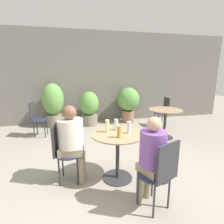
{
  "coord_description": "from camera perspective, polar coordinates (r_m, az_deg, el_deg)",
  "views": [
    {
      "loc": [
        -0.58,
        -2.31,
        1.66
      ],
      "look_at": [
        0.06,
        0.54,
        1.01
      ],
      "focal_mm": 28.0,
      "sensor_mm": 36.0,
      "label": 1
    }
  ],
  "objects": [
    {
      "name": "bistro_chair_0",
      "position": [
        2.8,
        -15.96,
        -11.23
      ],
      "size": [
        0.43,
        0.41,
        0.92
      ],
      "rotation": [
        0.0,
        0.0,
        1.44
      ],
      "color": "#232847",
      "rests_on": "ground_plane"
    },
    {
      "name": "cafe_table_near",
      "position": [
        2.76,
        1.84,
        -10.83
      ],
      "size": [
        0.8,
        0.8,
        0.76
      ],
      "color": "#2D2D33",
      "rests_on": "ground_plane"
    },
    {
      "name": "potted_plant_1",
      "position": [
        5.64,
        -7.4,
        1.5
      ],
      "size": [
        0.6,
        0.6,
        1.09
      ],
      "color": "slate",
      "rests_on": "ground_plane"
    },
    {
      "name": "potted_plant_0",
      "position": [
        5.72,
        -18.66,
        2.84
      ],
      "size": [
        0.66,
        0.66,
        1.36
      ],
      "color": "slate",
      "rests_on": "ground_plane"
    },
    {
      "name": "seated_person_0",
      "position": [
        2.71,
        -12.94,
        -8.21
      ],
      "size": [
        0.41,
        0.38,
        1.2
      ],
      "rotation": [
        0.0,
        0.0,
        1.44
      ],
      "color": "gray",
      "rests_on": "ground_plane"
    },
    {
      "name": "cafe_table_far",
      "position": [
        4.67,
        16.93,
        -1.37
      ],
      "size": [
        0.84,
        0.84,
        0.76
      ],
      "color": "#2D2D33",
      "rests_on": "ground_plane"
    },
    {
      "name": "beer_glass_1",
      "position": [
        2.68,
        5.53,
        -5.01
      ],
      "size": [
        0.06,
        0.06,
        0.19
      ],
      "color": "silver",
      "rests_on": "cafe_table_near"
    },
    {
      "name": "beer_glass_2",
      "position": [
        2.82,
        1.36,
        -4.13
      ],
      "size": [
        0.06,
        0.06,
        0.18
      ],
      "color": "silver",
      "rests_on": "cafe_table_near"
    },
    {
      "name": "ground_plane",
      "position": [
        2.9,
        1.29,
        -22.29
      ],
      "size": [
        20.0,
        20.0,
        0.0
      ],
      "primitive_type": "plane",
      "color": "gray"
    },
    {
      "name": "storefront_wall",
      "position": [
        5.99,
        -7.18,
        11.02
      ],
      "size": [
        10.0,
        0.06,
        3.0
      ],
      "color": "slate",
      "rests_on": "ground_plane"
    },
    {
      "name": "bistro_chair_3",
      "position": [
        5.67,
        16.5,
        0.84
      ],
      "size": [
        0.41,
        0.41,
        0.92
      ],
      "rotation": [
        0.0,
        0.0,
        4.67
      ],
      "color": "#232847",
      "rests_on": "ground_plane"
    },
    {
      "name": "bistro_chair_2",
      "position": [
        4.98,
        -23.59,
        -1.3
      ],
      "size": [
        0.42,
        0.41,
        0.92
      ],
      "rotation": [
        0.0,
        0.0,
        1.48
      ],
      "color": "#232847",
      "rests_on": "ground_plane"
    },
    {
      "name": "seated_person_1",
      "position": [
        2.23,
        12.84,
        -13.17
      ],
      "size": [
        0.37,
        0.38,
        1.17
      ],
      "rotation": [
        0.0,
        0.0,
        3.53
      ],
      "color": "gray",
      "rests_on": "ground_plane"
    },
    {
      "name": "beer_glass_0",
      "position": [
        2.5,
        2.28,
        -6.57
      ],
      "size": [
        0.06,
        0.06,
        0.17
      ],
      "color": "#B28433",
      "rests_on": "cafe_table_near"
    },
    {
      "name": "beer_glass_3",
      "position": [
        2.71,
        -1.52,
        -4.6
      ],
      "size": [
        0.06,
        0.06,
        0.2
      ],
      "color": "beige",
      "rests_on": "cafe_table_near"
    },
    {
      "name": "bistro_chair_1",
      "position": [
        2.22,
        15.67,
        -17.89
      ],
      "size": [
        0.44,
        0.46,
        0.92
      ],
      "rotation": [
        0.0,
        0.0,
        -2.75
      ],
      "color": "#232847",
      "rests_on": "ground_plane"
    },
    {
      "name": "potted_plant_2",
      "position": [
        5.93,
        5.33,
        3.38
      ],
      "size": [
        0.74,
        0.74,
        1.18
      ],
      "color": "#93664C",
      "rests_on": "ground_plane"
    }
  ]
}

